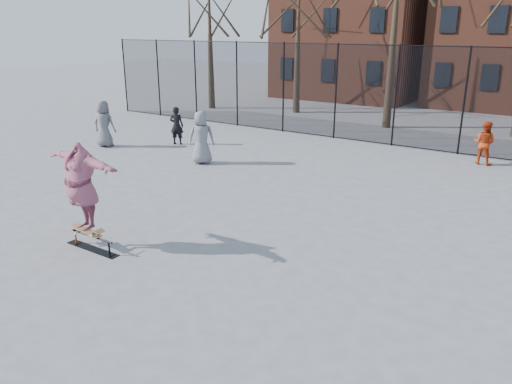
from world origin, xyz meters
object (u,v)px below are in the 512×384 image
Objects in this scene: skater at (81,188)px; bystander_grey at (201,137)px; bystander_extra at (104,124)px; bystander_black at (177,126)px; skateboard at (87,232)px; bystander_red at (484,143)px; skate_rail at (92,244)px.

skater is 7.39m from bystander_grey.
bystander_black is at bearing -155.51° from bystander_extra.
skateboard is 0.37× the size of skater.
bystander_extra is (-4.93, -0.17, -0.01)m from bystander_grey.
bystander_grey reaches higher than bystander_extra.
bystander_black is 0.83× the size of bystander_extra.
bystander_grey reaches higher than bystander_red.
skate_rail is at bearing 72.82° from bystander_red.
skateboard is 13.71m from bystander_red.
bystander_black is 2.89m from bystander_extra.
skater is at bearing 119.53° from bystander_extra.
skate_rail is 7.47m from bystander_grey.
skater reaches higher than bystander_extra.
bystander_grey is at bearing 163.81° from bystander_extra.
bystander_extra is at bearing 143.30° from skater.
skate_rail is 0.99× the size of bystander_red.
skate_rail is at bearing 0.00° from skateboard.
skate_rail is at bearing 120.09° from bystander_extra.
skater reaches higher than bystander_black.
skate_rail is at bearing 5.66° from skater.
bystander_red is (11.12, 3.69, -0.01)m from bystander_black.
skate_rail is 0.81× the size of bystander_extra.
bystander_extra reaches higher than skate_rail.
skateboard is at bearing 72.26° from bystander_red.
bystander_grey is at bearing 40.72° from bystander_red.
bystander_red is at bearing 65.46° from skate_rail.
bystander_black is (-5.31, 8.72, -0.61)m from skater.
skate_rail is at bearing 71.41° from bystander_grey.
bystander_red is at bearing 175.64° from bystander_black.
bystander_black is at bearing -71.85° from bystander_grey.
skater reaches higher than skate_rail.
skateboard is at bearing 0.00° from skater.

